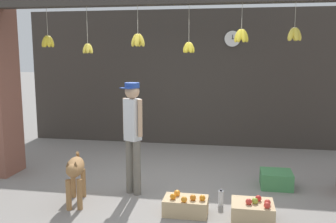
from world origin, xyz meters
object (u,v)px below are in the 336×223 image
object	(u,v)px
produce_box_green	(276,179)
dog	(75,171)
fruit_crate_apples	(253,211)
wall_clock	(232,39)
shopkeeper	(133,130)
fruit_crate_oranges	(186,205)
water_bottle	(221,198)

from	to	relation	value
produce_box_green	dog	bearing A→B (deg)	-157.60
fruit_crate_apples	wall_clock	size ratio (longest dim) A/B	1.46
fruit_crate_apples	produce_box_green	xyz separation A→B (m)	(0.41, 1.20, 0.01)
wall_clock	produce_box_green	bearing A→B (deg)	-73.23
produce_box_green	wall_clock	world-z (taller)	wall_clock
wall_clock	dog	bearing A→B (deg)	-119.56
dog	fruit_crate_apples	bearing A→B (deg)	71.81
shopkeeper	wall_clock	xyz separation A→B (m)	(1.35, 3.03, 1.36)
dog	shopkeeper	xyz separation A→B (m)	(0.66, 0.51, 0.48)
dog	fruit_crate_oranges	xyz separation A→B (m)	(1.50, -0.06, -0.35)
fruit_crate_oranges	water_bottle	xyz separation A→B (m)	(0.43, 0.35, -0.01)
shopkeeper	fruit_crate_apples	world-z (taller)	shopkeeper
fruit_crate_oranges	water_bottle	world-z (taller)	fruit_crate_oranges
shopkeeper	fruit_crate_oranges	bearing A→B (deg)	172.11
produce_box_green	water_bottle	xyz separation A→B (m)	(-0.80, -0.84, -0.02)
fruit_crate_oranges	dog	bearing A→B (deg)	177.82
dog	produce_box_green	bearing A→B (deg)	96.04
fruit_crate_apples	wall_clock	bearing A→B (deg)	95.08
fruit_crate_oranges	fruit_crate_apples	size ratio (longest dim) A/B	1.09
shopkeeper	fruit_crate_apples	bearing A→B (deg)	-173.06
wall_clock	shopkeeper	bearing A→B (deg)	-113.94
fruit_crate_apples	water_bottle	size ratio (longest dim) A/B	2.27
fruit_crate_apples	produce_box_green	size ratio (longest dim) A/B	1.10
dog	fruit_crate_oranges	world-z (taller)	dog
shopkeeper	fruit_crate_apples	size ratio (longest dim) A/B	3.16
dog	wall_clock	xyz separation A→B (m)	(2.01, 3.54, 1.85)
shopkeeper	fruit_crate_apples	xyz separation A→B (m)	(1.67, -0.58, -0.83)
water_bottle	dog	bearing A→B (deg)	-171.45
produce_box_green	water_bottle	world-z (taller)	produce_box_green
fruit_crate_apples	produce_box_green	world-z (taller)	fruit_crate_apples
dog	shopkeeper	size ratio (longest dim) A/B	0.52
shopkeeper	water_bottle	xyz separation A→B (m)	(1.27, -0.22, -0.84)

